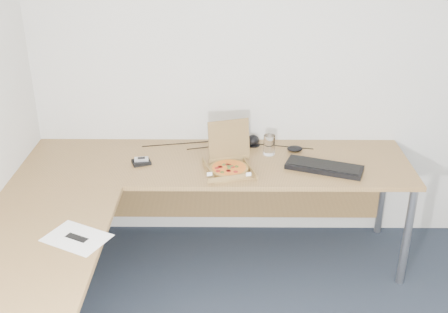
{
  "coord_description": "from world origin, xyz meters",
  "views": [
    {
      "loc": [
        -0.43,
        -1.81,
        2.29
      ],
      "look_at": [
        -0.45,
        1.28,
        0.82
      ],
      "focal_mm": 44.21,
      "sensor_mm": 36.0,
      "label": 1
    }
  ],
  "objects_px": {
    "pizza_box": "(229,166)",
    "wallet": "(141,162)",
    "keyboard": "(324,167)",
    "drinking_glass": "(269,145)",
    "desk": "(159,197)"
  },
  "relations": [
    {
      "from": "pizza_box",
      "to": "drinking_glass",
      "type": "xyz_separation_m",
      "value": [
        0.27,
        0.24,
        0.03
      ]
    },
    {
      "from": "pizza_box",
      "to": "wallet",
      "type": "height_order",
      "value": "pizza_box"
    },
    {
      "from": "pizza_box",
      "to": "keyboard",
      "type": "relative_size",
      "value": 0.67
    },
    {
      "from": "keyboard",
      "to": "wallet",
      "type": "height_order",
      "value": "keyboard"
    },
    {
      "from": "desk",
      "to": "keyboard",
      "type": "distance_m",
      "value": 1.05
    },
    {
      "from": "pizza_box",
      "to": "wallet",
      "type": "distance_m",
      "value": 0.57
    },
    {
      "from": "keyboard",
      "to": "wallet",
      "type": "relative_size",
      "value": 4.19
    },
    {
      "from": "desk",
      "to": "wallet",
      "type": "relative_size",
      "value": 22.11
    },
    {
      "from": "desk",
      "to": "pizza_box",
      "type": "height_order",
      "value": "pizza_box"
    },
    {
      "from": "pizza_box",
      "to": "drinking_glass",
      "type": "height_order",
      "value": "pizza_box"
    },
    {
      "from": "drinking_glass",
      "to": "pizza_box",
      "type": "bearing_deg",
      "value": -137.76
    },
    {
      "from": "desk",
      "to": "wallet",
      "type": "bearing_deg",
      "value": 112.16
    },
    {
      "from": "pizza_box",
      "to": "wallet",
      "type": "xyz_separation_m",
      "value": [
        -0.56,
        0.09,
        -0.02
      ]
    },
    {
      "from": "wallet",
      "to": "pizza_box",
      "type": "bearing_deg",
      "value": -29.94
    },
    {
      "from": "desk",
      "to": "wallet",
      "type": "height_order",
      "value": "wallet"
    }
  ]
}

